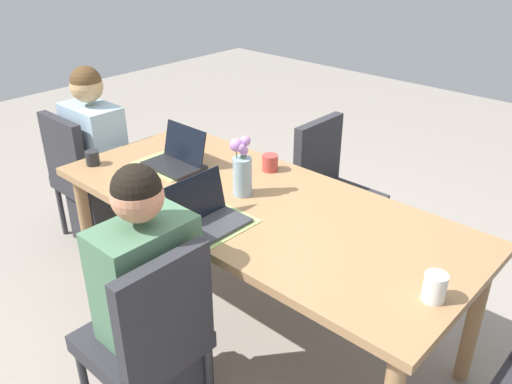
% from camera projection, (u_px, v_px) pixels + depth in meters
% --- Properties ---
extents(ground_plane, '(10.00, 10.00, 0.00)m').
position_uv_depth(ground_plane, '(256.00, 322.00, 2.90)').
color(ground_plane, gray).
extents(dining_table, '(2.15, 0.93, 0.76)m').
position_uv_depth(dining_table, '(256.00, 215.00, 2.59)').
color(dining_table, '#9E754C').
rests_on(dining_table, ground_plane).
extents(chair_near_left_near, '(0.44, 0.44, 0.90)m').
position_uv_depth(chair_near_left_near, '(151.00, 333.00, 2.10)').
color(chair_near_left_near, '#2D2D33').
rests_on(chair_near_left_near, ground_plane).
extents(person_near_left_near, '(0.36, 0.40, 1.19)m').
position_uv_depth(person_near_left_near, '(151.00, 312.00, 2.18)').
color(person_near_left_near, '#2D2D33').
rests_on(person_near_left_near, ground_plane).
extents(chair_head_left_left_mid, '(0.44, 0.44, 0.90)m').
position_uv_depth(chair_head_left_left_mid, '(84.00, 172.00, 3.46)').
color(chair_head_left_left_mid, '#2D2D33').
rests_on(chair_head_left_left_mid, ground_plane).
extents(person_head_left_left_mid, '(0.40, 0.36, 1.19)m').
position_uv_depth(person_head_left_left_mid, '(99.00, 167.00, 3.46)').
color(person_head_left_left_mid, '#2D2D33').
rests_on(person_head_left_left_mid, ground_plane).
extents(chair_far_right_near, '(0.44, 0.44, 0.90)m').
position_uv_depth(chair_far_right_near, '(331.00, 186.00, 3.28)').
color(chair_far_right_near, '#2D2D33').
rests_on(chair_far_right_near, ground_plane).
extents(flower_vase, '(0.10, 0.10, 0.30)m').
position_uv_depth(flower_vase, '(242.00, 168.00, 2.56)').
color(flower_vase, '#8EA8B7').
rests_on(flower_vase, dining_table).
extents(placemat_near_left_near, '(0.26, 0.36, 0.00)m').
position_uv_depth(placemat_near_left_near, '(214.00, 226.00, 2.34)').
color(placemat_near_left_near, '#9EBC66').
rests_on(placemat_near_left_near, dining_table).
extents(placemat_head_left_left_mid, '(0.36, 0.27, 0.00)m').
position_uv_depth(placemat_head_left_left_mid, '(169.00, 165.00, 2.93)').
color(placemat_head_left_left_mid, '#9EBC66').
rests_on(placemat_head_left_left_mid, dining_table).
extents(laptop_near_left_near, '(0.22, 0.32, 0.21)m').
position_uv_depth(laptop_near_left_near, '(206.00, 217.00, 2.33)').
color(laptop_near_left_near, '#38383D').
rests_on(laptop_near_left_near, dining_table).
extents(laptop_head_left_left_mid, '(0.32, 0.22, 0.21)m').
position_uv_depth(laptop_head_left_left_mid, '(177.00, 159.00, 2.90)').
color(laptop_head_left_left_mid, black).
rests_on(laptop_head_left_left_mid, dining_table).
extents(coffee_mug_near_left, '(0.08, 0.08, 0.08)m').
position_uv_depth(coffee_mug_near_left, '(92.00, 158.00, 2.92)').
color(coffee_mug_near_left, '#232328').
rests_on(coffee_mug_near_left, dining_table).
extents(coffee_mug_near_right, '(0.08, 0.08, 0.11)m').
position_uv_depth(coffee_mug_near_right, '(435.00, 287.00, 1.87)').
color(coffee_mug_near_right, white).
rests_on(coffee_mug_near_right, dining_table).
extents(coffee_mug_centre_left, '(0.09, 0.09, 0.09)m').
position_uv_depth(coffee_mug_centre_left, '(270.00, 163.00, 2.85)').
color(coffee_mug_centre_left, '#AD3D38').
rests_on(coffee_mug_centre_left, dining_table).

